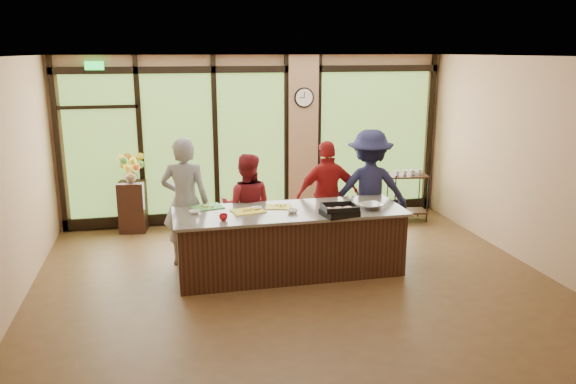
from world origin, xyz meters
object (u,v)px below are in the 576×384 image
cook_left (185,202)px  island_base (290,243)px  flower_stand (133,206)px  roasting_pan (340,213)px  bar_cart (408,190)px  cook_right (369,190)px

cook_left → island_base: bearing=166.9°
island_base → cook_left: cook_left is taller
cook_left → flower_stand: (-0.84, 1.77, -0.50)m
roasting_pan → flower_stand: size_ratio=0.51×
island_base → bar_cart: bearing=36.4°
cook_right → flower_stand: cook_right is taller
roasting_pan → bar_cart: bearing=37.3°
cook_left → roasting_pan: cook_left is taller
cook_left → roasting_pan: (2.00, -1.08, 0.02)m
flower_stand → bar_cart: (4.92, -0.48, 0.13)m
island_base → flower_stand: size_ratio=3.52×
cook_left → roasting_pan: size_ratio=4.18×
cook_left → flower_stand: size_ratio=2.14×
cook_left → cook_right: (2.85, 0.06, 0.01)m
island_base → cook_right: bearing=27.1°
island_base → cook_left: size_ratio=1.64×
roasting_pan → cook_right: bearing=41.7°
cook_left → flower_stand: bearing=-51.9°
cook_right → roasting_pan: (-0.85, -1.14, 0.01)m
cook_right → bar_cart: 1.78m
island_base → cook_right: cook_right is taller
island_base → cook_right: size_ratio=1.63×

